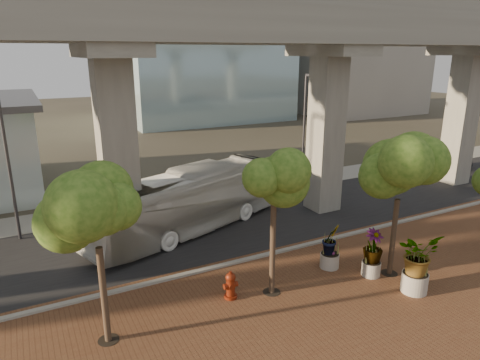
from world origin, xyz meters
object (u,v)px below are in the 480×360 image
parked_car (441,160)px  planter_front (418,257)px  fire_hydrant (231,285)px  transit_bus (188,202)px

parked_car → planter_front: bearing=133.1°
parked_car → fire_hydrant: (-23.52, -9.14, -0.23)m
fire_hydrant → planter_front: planter_front is taller
parked_car → fire_hydrant: parked_car is taller
parked_car → planter_front: (-16.84, -12.10, 0.74)m
transit_bus → fire_hydrant: bearing=153.0°
transit_bus → parked_car: size_ratio=2.33×
transit_bus → planter_front: 11.49m
transit_bus → parked_car: transit_bus is taller
transit_bus → fire_hydrant: (-0.96, -7.01, -1.04)m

